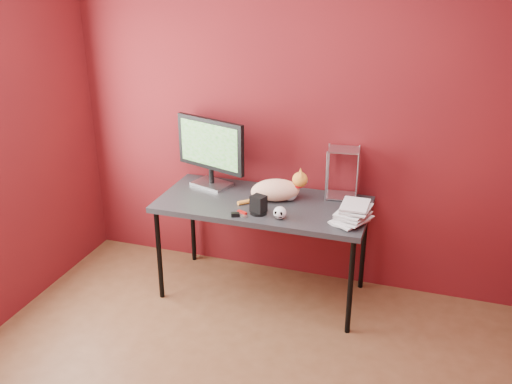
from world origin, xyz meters
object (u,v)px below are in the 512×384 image
(cat, at_px, (276,190))
(desk, at_px, (263,208))
(book_stack, at_px, (348,116))
(skull_mug, at_px, (280,213))
(monitor, at_px, (211,149))
(speaker, at_px, (258,205))

(cat, bearing_deg, desk, -162.82)
(book_stack, bearing_deg, skull_mug, -161.35)
(desk, height_order, monitor, monitor)
(cat, bearing_deg, speaker, -119.97)
(desk, relative_size, cat, 3.30)
(speaker, distance_m, book_stack, 0.85)
(skull_mug, bearing_deg, desk, 128.07)
(monitor, height_order, speaker, monitor)
(cat, bearing_deg, monitor, 148.91)
(desk, height_order, cat, cat)
(skull_mug, distance_m, speaker, 0.16)
(skull_mug, distance_m, book_stack, 0.78)
(book_stack, bearing_deg, speaker, -169.87)
(speaker, relative_size, book_stack, 0.09)
(cat, bearing_deg, book_stack, -36.14)
(desk, distance_m, book_stack, 0.96)
(cat, xyz_separation_m, book_stack, (0.50, -0.16, 0.63))
(speaker, bearing_deg, book_stack, 29.37)
(desk, relative_size, skull_mug, 16.76)
(monitor, bearing_deg, book_stack, 3.20)
(desk, distance_m, skull_mug, 0.31)
(monitor, height_order, cat, monitor)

